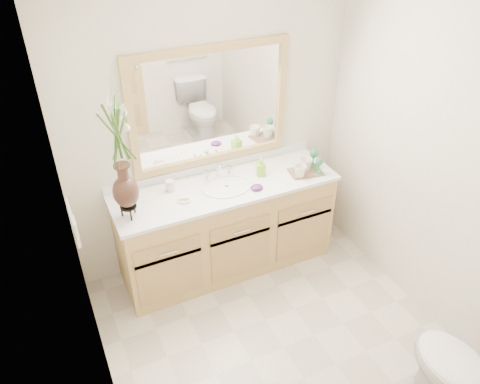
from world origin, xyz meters
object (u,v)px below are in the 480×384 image
toilet (464,381)px  tray (306,172)px  soap_bottle (261,167)px  flower_vase (118,142)px  tumbler (170,186)px

toilet → tray: (-0.01, 1.83, 0.47)m
toilet → soap_bottle: 2.07m
toilet → tray: bearing=-89.7°
toilet → tray: 1.89m
tray → toilet: bearing=-80.0°
toilet → flower_vase: 2.62m
toilet → tumbler: tumbler is taller
toilet → flower_vase: flower_vase is taller
tumbler → flower_vase: bearing=-152.1°
tray → soap_bottle: bearing=169.5°
tumbler → toilet: bearing=-61.4°
toilet → tray: size_ratio=2.76×
toilet → tumbler: bearing=-61.4°
toilet → soap_bottle: soap_bottle is taller
tumbler → tray: (1.11, -0.23, -0.04)m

